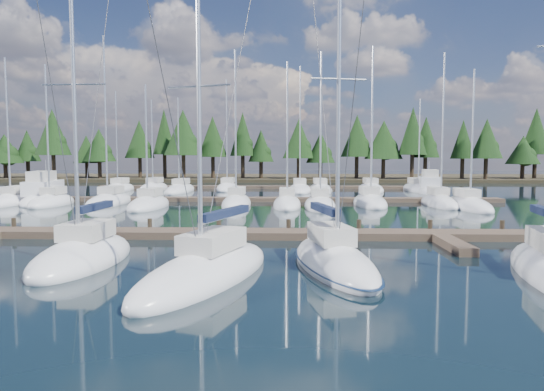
{
  "coord_description": "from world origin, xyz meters",
  "views": [
    {
      "loc": [
        4.03,
        -8.41,
        4.41
      ],
      "look_at": [
        2.95,
        22.0,
        2.02
      ],
      "focal_mm": 32.0,
      "sensor_mm": 36.0,
      "label": 1
    }
  ],
  "objects_px": {
    "main_dock": "(214,235)",
    "motor_yacht_right": "(429,188)",
    "front_sailboat_3": "(208,272)",
    "front_sailboat_4": "(333,262)",
    "front_sailboat_2": "(84,256)",
    "motor_yacht_left": "(44,197)"
  },
  "relations": [
    {
      "from": "main_dock",
      "to": "motor_yacht_right",
      "type": "height_order",
      "value": "motor_yacht_right"
    },
    {
      "from": "front_sailboat_3",
      "to": "motor_yacht_right",
      "type": "relative_size",
      "value": 1.25
    },
    {
      "from": "front_sailboat_4",
      "to": "motor_yacht_right",
      "type": "relative_size",
      "value": 1.35
    },
    {
      "from": "front_sailboat_2",
      "to": "motor_yacht_right",
      "type": "distance_m",
      "value": 49.54
    },
    {
      "from": "front_sailboat_3",
      "to": "motor_yacht_right",
      "type": "xyz_separation_m",
      "value": [
        20.63,
        44.46,
        0.24
      ]
    },
    {
      "from": "motor_yacht_left",
      "to": "front_sailboat_2",
      "type": "bearing_deg",
      "value": -59.97
    },
    {
      "from": "front_sailboat_2",
      "to": "front_sailboat_4",
      "type": "relative_size",
      "value": 0.99
    },
    {
      "from": "front_sailboat_2",
      "to": "front_sailboat_3",
      "type": "distance_m",
      "value": 6.13
    },
    {
      "from": "main_dock",
      "to": "motor_yacht_right",
      "type": "xyz_separation_m",
      "value": [
        21.71,
        35.89,
        0.32
      ]
    },
    {
      "from": "main_dock",
      "to": "motor_yacht_left",
      "type": "xyz_separation_m",
      "value": [
        -19.91,
        20.47,
        0.35
      ]
    },
    {
      "from": "main_dock",
      "to": "motor_yacht_left",
      "type": "bearing_deg",
      "value": 134.21
    },
    {
      "from": "front_sailboat_4",
      "to": "main_dock",
      "type": "bearing_deg",
      "value": 130.58
    },
    {
      "from": "front_sailboat_3",
      "to": "motor_yacht_right",
      "type": "height_order",
      "value": "front_sailboat_3"
    },
    {
      "from": "motor_yacht_left",
      "to": "motor_yacht_right",
      "type": "xyz_separation_m",
      "value": [
        41.62,
        15.42,
        -0.03
      ]
    },
    {
      "from": "main_dock",
      "to": "front_sailboat_3",
      "type": "xyz_separation_m",
      "value": [
        1.08,
        -8.57,
        0.08
      ]
    },
    {
      "from": "front_sailboat_3",
      "to": "front_sailboat_4",
      "type": "relative_size",
      "value": 0.93
    },
    {
      "from": "motor_yacht_right",
      "to": "front_sailboat_2",
      "type": "bearing_deg",
      "value": -122.01
    },
    {
      "from": "front_sailboat_4",
      "to": "front_sailboat_2",
      "type": "bearing_deg",
      "value": 176.4
    },
    {
      "from": "motor_yacht_left",
      "to": "motor_yacht_right",
      "type": "relative_size",
      "value": 1.07
    },
    {
      "from": "main_dock",
      "to": "front_sailboat_2",
      "type": "xyz_separation_m",
      "value": [
        -4.54,
        -6.12,
        0.08
      ]
    },
    {
      "from": "main_dock",
      "to": "front_sailboat_4",
      "type": "relative_size",
      "value": 3.29
    },
    {
      "from": "motor_yacht_left",
      "to": "main_dock",
      "type": "bearing_deg",
      "value": -45.79
    }
  ]
}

